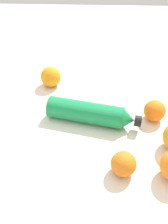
{
  "coord_description": "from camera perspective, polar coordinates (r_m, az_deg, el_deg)",
  "views": [
    {
      "loc": [
        -0.02,
        0.59,
        0.52
      ],
      "look_at": [
        0.0,
        -0.01,
        0.03
      ],
      "focal_mm": 40.63,
      "sensor_mm": 36.0,
      "label": 1
    }
  ],
  "objects": [
    {
      "name": "water_bottle",
      "position": [
        0.77,
        1.51,
        -0.25
      ],
      "size": [
        0.3,
        0.12,
        0.07
      ],
      "rotation": [
        0.0,
        0.0,
        2.93
      ],
      "color": "#198C4C",
      "rests_on": "ground_plane"
    },
    {
      "name": "orange_2",
      "position": [
        0.81,
        15.61,
        0.29
      ],
      "size": [
        0.07,
        0.07,
        0.07
      ],
      "primitive_type": "sphere",
      "color": "orange",
      "rests_on": "ground_plane"
    },
    {
      "name": "ground_plane",
      "position": [
        0.79,
        0.31,
        -2.27
      ],
      "size": [
        2.4,
        2.4,
        0.0
      ],
      "primitive_type": "plane",
      "color": "silver"
    },
    {
      "name": "orange_1",
      "position": [
        0.95,
        -7.49,
        7.9
      ],
      "size": [
        0.07,
        0.07,
        0.07
      ],
      "primitive_type": "sphere",
      "color": "orange",
      "rests_on": "ground_plane"
    },
    {
      "name": "orange_4",
      "position": [
        0.64,
        8.9,
        -11.45
      ],
      "size": [
        0.06,
        0.06,
        0.06
      ],
      "primitive_type": "sphere",
      "color": "orange",
      "rests_on": "ground_plane"
    }
  ]
}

